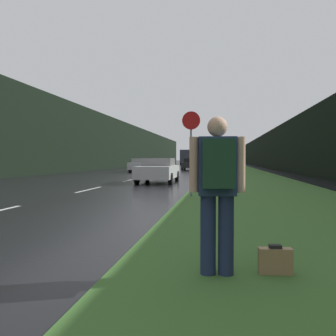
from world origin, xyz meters
TOP-DOWN VIEW (x-y plane):
  - grass_verge at (7.43, 40.00)m, footprint 6.00×240.00m
  - lane_stripe_c at (0.00, 13.73)m, footprint 0.12×3.00m
  - lane_stripe_d at (0.00, 20.73)m, footprint 0.12×3.00m
  - lane_stripe_e at (0.00, 27.73)m, footprint 0.12×3.00m
  - treeline_far_side at (-10.43, 50.00)m, footprint 2.00×140.00m
  - treeline_near_side at (13.43, 50.00)m, footprint 2.00×140.00m
  - stop_sign at (4.71, 11.33)m, footprint 0.64×0.07m
  - hitchhiker_with_backpack at (5.72, 2.87)m, footprint 0.64×0.45m
  - suitcase at (6.38, 3.02)m, footprint 0.39×0.16m
  - car_passing_near at (2.21, 18.76)m, footprint 2.02×4.50m
  - car_passing_far at (2.21, 41.31)m, footprint 1.98×4.49m
  - car_oncoming at (-2.21, 34.22)m, footprint 2.00×4.62m
  - delivery_truck at (-2.21, 81.82)m, footprint 2.57×7.26m

SIDE VIEW (x-z plane):
  - lane_stripe_c at x=0.00m, z-range 0.00..0.01m
  - lane_stripe_d at x=0.00m, z-range 0.00..0.01m
  - lane_stripe_e at x=0.00m, z-range 0.00..0.01m
  - grass_verge at x=7.43m, z-range 0.00..0.02m
  - suitcase at x=6.38m, z-range -0.01..0.34m
  - car_passing_near at x=2.21m, z-range 0.01..1.41m
  - car_oncoming at x=-2.21m, z-range 0.02..1.43m
  - car_passing_far at x=2.21m, z-range 0.02..1.44m
  - hitchhiker_with_backpack at x=5.72m, z-range 0.13..1.98m
  - delivery_truck at x=-2.21m, z-range 0.07..3.49m
  - stop_sign at x=4.71m, z-range 0.30..3.34m
  - treeline_near_side at x=13.43m, z-range 0.00..5.25m
  - treeline_far_side at x=-10.43m, z-range 0.00..7.25m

